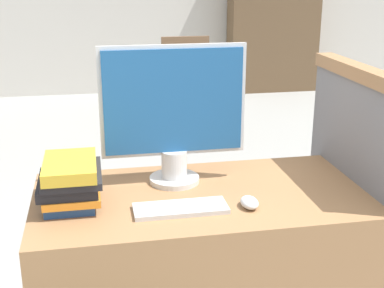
# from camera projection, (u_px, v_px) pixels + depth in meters

# --- Properties ---
(desk) EXTENTS (1.17, 0.61, 0.73)m
(desk) POSITION_uv_depth(u_px,v_px,m) (200.00, 283.00, 2.00)
(desk) COLOR #9E7047
(desk) RESTS_ON ground_plane
(carrel_divider) EXTENTS (0.07, 0.71, 1.15)m
(carrel_divider) POSITION_uv_depth(u_px,v_px,m) (351.00, 211.00, 2.08)
(carrel_divider) COLOR slate
(carrel_divider) RESTS_ON ground_plane
(monitor) EXTENTS (0.52, 0.18, 0.51)m
(monitor) POSITION_uv_depth(u_px,v_px,m) (174.00, 114.00, 1.91)
(monitor) COLOR silver
(monitor) RESTS_ON desk
(keyboard) EXTENTS (0.31, 0.11, 0.02)m
(keyboard) POSITION_uv_depth(u_px,v_px,m) (181.00, 208.00, 1.75)
(keyboard) COLOR silver
(keyboard) RESTS_ON desk
(mouse) EXTENTS (0.06, 0.09, 0.04)m
(mouse) POSITION_uv_depth(u_px,v_px,m) (249.00, 202.00, 1.77)
(mouse) COLOR silver
(mouse) RESTS_ON desk
(book_stack) EXTENTS (0.21, 0.27, 0.16)m
(book_stack) POSITION_uv_depth(u_px,v_px,m) (70.00, 182.00, 1.77)
(book_stack) COLOR #285199
(book_stack) RESTS_ON desk
(far_chair) EXTENTS (0.44, 0.44, 0.89)m
(far_chair) POSITION_uv_depth(u_px,v_px,m) (188.00, 83.00, 4.88)
(far_chair) COLOR brown
(far_chair) RESTS_ON ground_plane
(bookshelf_far) EXTENTS (1.10, 0.32, 1.87)m
(bookshelf_far) POSITION_uv_depth(u_px,v_px,m) (274.00, 15.00, 6.52)
(bookshelf_far) COLOR brown
(bookshelf_far) RESTS_ON ground_plane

